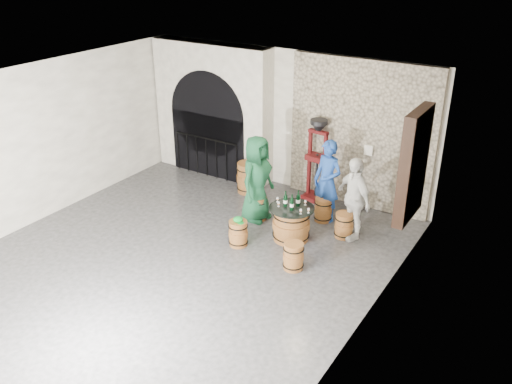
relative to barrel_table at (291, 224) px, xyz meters
The scene contains 30 objects.
ground 2.28m from the barrel_table, 127.03° to the right, with size 8.00×8.00×0.00m, color #2B2B2E.
wall_back 2.88m from the barrel_table, 121.69° to the left, with size 8.00×8.00×0.00m, color white.
wall_left 5.33m from the barrel_table, 159.67° to the right, with size 8.00×8.00×0.00m, color white.
wall_right 3.07m from the barrel_table, 40.04° to the right, with size 8.00×8.00×0.00m, color white.
ceiling 3.64m from the barrel_table, 127.03° to the right, with size 8.00×8.00×0.00m, color beige.
stone_facing_panel 2.52m from the barrel_table, 78.33° to the left, with size 3.20×0.12×3.18m, color #B1A48D.
arched_opening 3.99m from the barrel_table, 149.26° to the left, with size 3.10×0.60×3.19m.
shuttered_window 2.57m from the barrel_table, 16.53° to the left, with size 0.23×1.10×2.00m.
barrel_table is the anchor object (origin of this frame).
barrel_stool_left 1.05m from the barrel_table, 160.19° to the left, with size 0.38×0.38×0.51m.
barrel_stool_far 1.05m from the barrel_table, 79.30° to the left, with size 0.38×0.38×0.51m.
barrel_stool_right 1.05m from the barrel_table, 36.96° to the left, with size 0.38×0.38×0.51m.
barrel_stool_near_right 1.05m from the barrel_table, 58.98° to the right, with size 0.38×0.38×0.51m.
barrel_stool_near_left 1.05m from the barrel_table, 135.32° to the right, with size 0.38×0.38×0.51m.
green_cap 1.07m from the barrel_table, 135.11° to the right, with size 0.23×0.18×0.10m.
person_green 1.23m from the barrel_table, 160.19° to the left, with size 0.89×0.58×1.83m, color #134428.
person_blue 1.25m from the barrel_table, 79.30° to the left, with size 0.63×0.42×1.74m, color navy.
person_white 1.29m from the barrel_table, 36.96° to the left, with size 0.98×0.41×1.67m, color silver.
wine_bottle_left 0.50m from the barrel_table, behind, with size 0.08×0.08×0.32m.
wine_bottle_center 0.49m from the barrel_table, 61.98° to the right, with size 0.08×0.08×0.32m.
wine_bottle_right 0.50m from the barrel_table, 65.26° to the left, with size 0.08×0.08×0.32m.
tasting_glass_a 0.47m from the barrel_table, 159.58° to the right, with size 0.05×0.05×0.10m, color #B95E23, non-canonical shape.
tasting_glass_b 0.54m from the barrel_table, ahead, with size 0.05×0.05×0.10m, color #B95E23, non-canonical shape.
tasting_glass_c 0.47m from the barrel_table, 145.67° to the left, with size 0.05×0.05×0.10m, color #B95E23, non-canonical shape.
tasting_glass_d 0.49m from the barrel_table, 55.46° to the left, with size 0.05×0.05×0.10m, color #B95E23, non-canonical shape.
tasting_glass_e 0.49m from the barrel_table, 27.09° to the right, with size 0.05×0.05×0.10m, color #B95E23, non-canonical shape.
tasting_glass_f 0.54m from the barrel_table, 168.70° to the left, with size 0.05×0.05×0.10m, color #B95E23, non-canonical shape.
side_barrel 2.35m from the barrel_table, 143.70° to the left, with size 0.54×0.54×0.71m.
corking_press 2.04m from the barrel_table, 101.91° to the left, with size 0.78×0.48×1.87m.
control_box 2.40m from the barrel_table, 71.43° to the left, with size 0.18×0.10×0.22m, color silver.
Camera 1 is at (5.69, -6.38, 5.37)m, focal length 38.00 mm.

